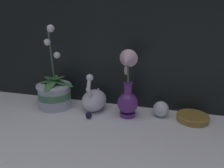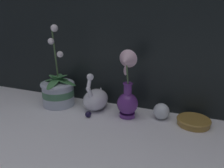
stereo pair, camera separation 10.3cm
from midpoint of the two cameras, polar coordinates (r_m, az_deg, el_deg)
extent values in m
plane|color=white|center=(0.96, 2.20, -11.49)|extent=(2.80, 2.80, 0.00)
cylinder|color=#B2BCCC|center=(1.20, -11.49, -2.54)|extent=(0.17, 0.17, 0.13)
cylinder|color=#477A56|center=(1.19, -11.51, -2.25)|extent=(0.17, 0.17, 0.04)
torus|color=#B2BCCC|center=(1.18, -11.65, -0.02)|extent=(0.18, 0.18, 0.02)
cylinder|color=#4C6B3D|center=(1.14, -12.11, 7.08)|extent=(0.01, 0.03, 0.28)
ellipsoid|color=#427F47|center=(1.16, -10.47, 0.92)|extent=(0.16, 0.06, 0.06)
ellipsoid|color=#427F47|center=(1.19, -10.90, 1.41)|extent=(0.06, 0.16, 0.08)
ellipsoid|color=#427F47|center=(1.19, -12.76, 1.25)|extent=(0.21, 0.08, 0.08)
ellipsoid|color=#427F47|center=(1.15, -12.31, 0.64)|extent=(0.07, 0.17, 0.05)
sphere|color=white|center=(1.11, -12.24, 14.08)|extent=(0.04, 0.04, 0.04)
sphere|color=white|center=(1.12, -13.12, 10.79)|extent=(0.03, 0.03, 0.03)
sphere|color=white|center=(1.11, -10.86, 7.61)|extent=(0.03, 0.03, 0.03)
ellipsoid|color=white|center=(1.12, -1.69, -4.13)|extent=(0.12, 0.16, 0.11)
cone|color=white|center=(1.17, -0.54, -2.40)|extent=(0.06, 0.07, 0.08)
cylinder|color=white|center=(1.05, -3.02, -2.43)|extent=(0.02, 0.05, 0.06)
sphere|color=white|center=(1.03, -3.43, -1.32)|extent=(0.02, 0.02, 0.02)
cylinder|color=white|center=(1.03, -3.17, 0.24)|extent=(0.02, 0.04, 0.06)
sphere|color=white|center=(1.03, -2.92, 1.79)|extent=(0.03, 0.03, 0.03)
cylinder|color=#602D7F|center=(1.07, 6.77, -8.00)|extent=(0.07, 0.07, 0.02)
ellipsoid|color=#602D7F|center=(1.04, 6.88, -5.15)|extent=(0.10, 0.10, 0.10)
cylinder|color=#602D7F|center=(1.02, 7.03, -1.34)|extent=(0.04, 0.04, 0.05)
torus|color=#602D7F|center=(1.01, 7.09, 0.06)|extent=(0.05, 0.05, 0.01)
cylinder|color=#567A47|center=(0.98, 7.00, 2.52)|extent=(0.01, 0.03, 0.10)
cone|color=beige|center=(0.95, 6.81, 6.09)|extent=(0.08, 0.07, 0.09)
ellipsoid|color=beige|center=(0.99, 6.55, 3.45)|extent=(0.02, 0.02, 0.04)
sphere|color=silver|center=(1.06, 15.48, -6.92)|extent=(0.08, 0.08, 0.08)
cylinder|color=olive|center=(1.07, 23.18, -9.10)|extent=(0.14, 0.14, 0.03)
torus|color=olive|center=(1.06, 23.25, -8.63)|extent=(0.15, 0.15, 0.01)
sphere|color=#191433|center=(1.05, -3.46, -7.96)|extent=(0.03, 0.03, 0.03)
camera|label=1|loc=(0.05, -87.14, 0.91)|focal=35.00mm
camera|label=2|loc=(0.05, 92.86, -0.91)|focal=35.00mm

